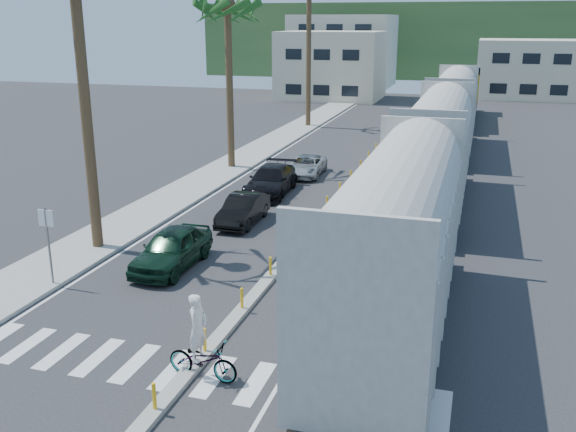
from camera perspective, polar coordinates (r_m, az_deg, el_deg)
The scene contains 15 objects.
ground at distance 19.86m, azimuth -6.18°, elevation -10.85°, with size 140.00×140.00×0.00m, color #28282B.
sidewalk at distance 44.89m, azimuth -3.85°, elevation 5.18°, with size 3.00×90.00×0.15m, color gray.
rails at distance 45.09m, azimuth 13.89°, elevation 4.71°, with size 1.56×100.00×0.06m.
median at distance 37.86m, azimuth 5.58°, elevation 2.92°, with size 0.45×60.00×0.85m.
crosswalk at distance 18.27m, azimuth -8.67°, elevation -13.59°, with size 14.00×2.20×0.01m, color silver.
lane_markings at distance 43.11m, azimuth 4.10°, elevation 4.58°, with size 9.42×90.00×0.01m.
freight_train at distance 38.81m, azimuth 13.66°, elevation 7.13°, with size 3.00×60.94×5.85m.
street_sign at distance 24.22m, azimuth -20.58°, elevation -1.60°, with size 0.60×0.08×3.00m.
buildings at distance 88.91m, azimuth 8.31°, elevation 13.68°, with size 38.00×27.00×10.00m.
hillside at distance 116.35m, azimuth 13.81°, elevation 14.93°, with size 80.00×20.00×12.00m, color #385628.
car_lead at distance 25.25m, azimuth -10.30°, elevation -2.87°, with size 1.85×4.56×1.55m, color black.
car_second at distance 30.36m, azimuth -4.01°, elevation 0.58°, with size 1.52×4.17×1.37m, color black.
car_third at distance 35.49m, azimuth -1.53°, elevation 3.17°, with size 2.38×5.36×1.53m, color black.
car_rear at distance 39.88m, azimuth 1.60°, elevation 4.49°, with size 2.23×4.48×1.22m, color #B3B7B9.
cyclist at distance 17.63m, azimuth -7.68°, elevation -11.87°, with size 1.11×2.18×2.42m.
Camera 1 is at (7.06, -16.09, 9.24)m, focal length 40.00 mm.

